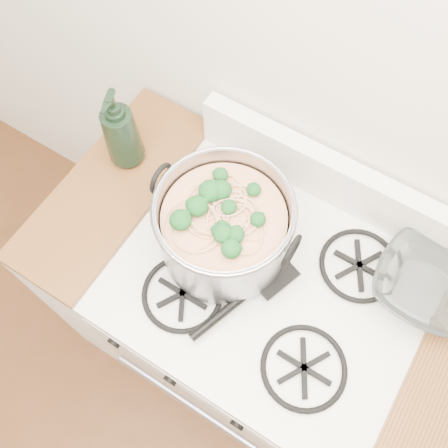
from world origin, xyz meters
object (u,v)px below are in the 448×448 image
gas_range (259,327)px  spatula (273,273)px  bottle (120,129)px  stock_pot (224,228)px  glass_bowl (422,286)px

gas_range → spatula: size_ratio=2.98×
bottle → gas_range: bearing=-30.9°
stock_pot → bottle: bottle is taller
gas_range → glass_bowl: (0.32, 0.17, 0.50)m
spatula → gas_range: bearing=-48.7°
gas_range → bottle: (-0.52, 0.10, 0.61)m
stock_pot → glass_bowl: size_ratio=3.62×
spatula → glass_bowl: bearing=45.4°
gas_range → glass_bowl: glass_bowl is taller
spatula → bottle: size_ratio=1.19×
spatula → bottle: (-0.52, 0.09, 0.12)m
stock_pot → bottle: 0.38m
gas_range → bottle: bearing=168.8°
stock_pot → bottle: size_ratio=1.37×
gas_range → glass_bowl: size_ratio=9.38×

